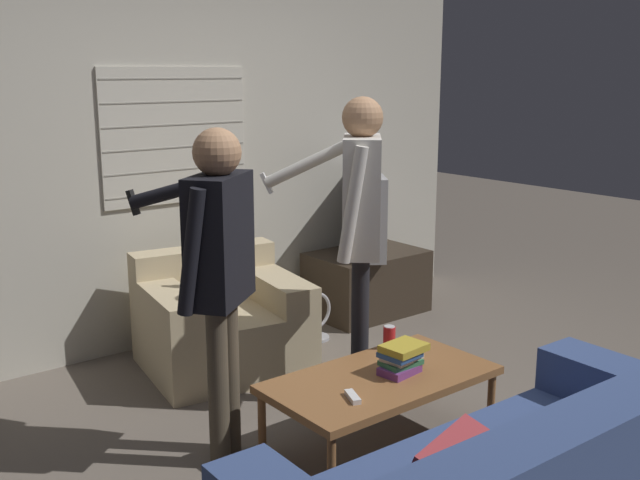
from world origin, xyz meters
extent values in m
plane|color=#665B51|center=(0.00, 0.00, 0.00)|extent=(16.00, 16.00, 0.00)
cube|color=#BCB7A8|center=(0.00, 2.03, 1.27)|extent=(5.20, 0.06, 2.55)
cube|color=beige|center=(0.01, 1.99, 1.44)|extent=(1.07, 0.02, 0.91)
cube|color=gray|center=(0.01, 1.98, 1.06)|extent=(1.05, 0.00, 0.01)
cube|color=gray|center=(0.01, 1.98, 1.21)|extent=(1.05, 0.00, 0.01)
cube|color=gray|center=(0.01, 1.98, 1.36)|extent=(1.05, 0.00, 0.01)
cube|color=gray|center=(0.01, 1.98, 1.51)|extent=(1.05, 0.00, 0.01)
cube|color=gray|center=(0.01, 1.98, 1.66)|extent=(1.05, 0.00, 0.01)
cube|color=gray|center=(0.01, 1.98, 1.81)|extent=(1.05, 0.00, 0.01)
cube|color=#384C7F|center=(-0.36, -1.49, 0.67)|extent=(1.96, 0.25, 0.46)
cube|color=#C6B289|center=(-0.05, 1.34, 0.20)|extent=(1.08, 1.00, 0.40)
cube|color=#C6B289|center=(0.01, 1.67, 0.56)|extent=(0.97, 0.35, 0.33)
cube|color=#C6B289|center=(0.30, 1.29, 0.48)|extent=(0.38, 0.89, 0.18)
cube|color=#C6B289|center=(-0.40, 1.40, 0.48)|extent=(0.38, 0.89, 0.18)
cube|color=brown|center=(0.01, -0.05, 0.37)|extent=(1.15, 0.61, 0.04)
cylinder|color=brown|center=(-0.52, 0.21, 0.18)|extent=(0.04, 0.04, 0.35)
cylinder|color=brown|center=(0.55, 0.21, 0.18)|extent=(0.04, 0.04, 0.35)
cylinder|color=brown|center=(-0.52, -0.32, 0.18)|extent=(0.04, 0.04, 0.35)
cylinder|color=brown|center=(0.55, -0.32, 0.18)|extent=(0.04, 0.04, 0.35)
cube|color=#33281E|center=(1.42, 1.61, 0.24)|extent=(0.87, 0.59, 0.49)
cube|color=#B2B2B7|center=(1.42, 1.61, 0.80)|extent=(0.63, 0.76, 0.62)
cube|color=black|center=(1.33, 1.67, 0.80)|extent=(0.41, 0.56, 0.51)
cylinder|color=#4C4233|center=(-0.70, 0.31, 0.40)|extent=(0.10, 0.10, 0.80)
cylinder|color=#4C4233|center=(-0.58, 0.40, 0.40)|extent=(0.10, 0.10, 0.80)
cube|color=black|center=(-0.64, 0.36, 1.10)|extent=(0.44, 0.41, 0.60)
sphere|color=#A87A56|center=(-0.64, 0.36, 1.51)|extent=(0.22, 0.22, 0.22)
cylinder|color=black|center=(-0.85, 0.25, 1.09)|extent=(0.15, 0.17, 0.58)
cylinder|color=black|center=(-0.63, 0.71, 1.30)|extent=(0.40, 0.49, 0.23)
cube|color=black|center=(-0.80, 0.93, 1.22)|extent=(0.07, 0.07, 0.13)
cylinder|color=black|center=(0.28, 0.41, 0.43)|extent=(0.10, 0.10, 0.87)
cylinder|color=black|center=(0.39, 0.53, 0.43)|extent=(0.10, 0.10, 0.87)
cube|color=beige|center=(0.34, 0.47, 1.19)|extent=(0.45, 0.47, 0.65)
sphere|color=#A87A56|center=(0.34, 0.47, 1.62)|extent=(0.22, 0.22, 0.22)
cylinder|color=beige|center=(0.14, 0.32, 1.18)|extent=(0.17, 0.16, 0.62)
cylinder|color=beige|center=(0.29, 0.84, 1.35)|extent=(0.49, 0.44, 0.33)
cube|color=white|center=(0.08, 1.03, 1.22)|extent=(0.08, 0.08, 0.13)
cube|color=#75387F|center=(0.10, -0.09, 0.41)|extent=(0.21, 0.16, 0.04)
cube|color=#33754C|center=(0.12, -0.08, 0.45)|extent=(0.20, 0.14, 0.03)
cube|color=beige|center=(0.13, -0.08, 0.47)|extent=(0.21, 0.16, 0.03)
cube|color=#284C89|center=(0.10, -0.09, 0.50)|extent=(0.19, 0.18, 0.02)
cube|color=gold|center=(0.12, -0.10, 0.53)|extent=(0.23, 0.18, 0.04)
cylinder|color=red|center=(0.30, 0.19, 0.45)|extent=(0.07, 0.07, 0.12)
cylinder|color=silver|center=(0.30, 0.19, 0.52)|extent=(0.06, 0.06, 0.00)
cube|color=white|center=(-0.28, -0.17, 0.41)|extent=(0.09, 0.14, 0.02)
cylinder|color=#A8A8AD|center=(0.73, 1.39, 0.01)|extent=(0.20, 0.20, 0.02)
cylinder|color=#A8A8AD|center=(0.73, 1.39, 0.05)|extent=(0.03, 0.03, 0.06)
torus|color=#A8A8AD|center=(0.73, 1.39, 0.21)|extent=(0.27, 0.02, 0.27)
sphere|color=#A8A8AD|center=(0.73, 1.39, 0.21)|extent=(0.07, 0.07, 0.07)
camera|label=1|loc=(-2.37, -2.57, 1.87)|focal=42.00mm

